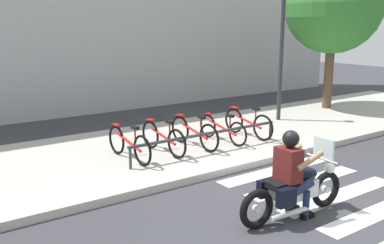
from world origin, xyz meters
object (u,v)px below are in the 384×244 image
at_px(bicycle_0, 129,144).
at_px(tree_near_rack, 334,5).
at_px(bicycle_1, 163,138).
at_px(bicycle_2, 194,132).
at_px(motorcycle, 294,190).
at_px(bicycle_3, 222,129).
at_px(bike_rack, 208,135).
at_px(bicycle_4, 248,123).
at_px(street_lamp, 282,42).
at_px(rider, 292,168).

height_order(bicycle_0, tree_near_rack, tree_near_rack).
relative_size(bicycle_1, bicycle_2, 0.97).
xyz_separation_m(motorcycle, tree_near_rack, (7.32, 5.09, 3.16)).
distance_m(bicycle_0, bicycle_3, 2.54).
bearing_deg(bike_rack, bicycle_0, 161.90).
height_order(bicycle_4, tree_near_rack, tree_near_rack).
distance_m(bicycle_1, tree_near_rack, 8.22).
relative_size(street_lamp, tree_near_rack, 0.77).
xyz_separation_m(bicycle_0, bicycle_2, (1.69, -0.00, 0.00)).
relative_size(motorcycle, bike_rack, 0.53).
bearing_deg(bicycle_2, rider, -101.69).
bearing_deg(tree_near_rack, bicycle_1, -169.48).
relative_size(motorcycle, street_lamp, 0.52).
height_order(bike_rack, tree_near_rack, tree_near_rack).
bearing_deg(street_lamp, bicycle_1, -168.11).
bearing_deg(bicycle_2, tree_near_rack, 11.82).
bearing_deg(bike_rack, rider, -103.69).
relative_size(bicycle_0, street_lamp, 0.42).
xyz_separation_m(motorcycle, bicycle_0, (-1.01, 3.70, 0.05)).
relative_size(bicycle_0, bicycle_2, 0.99).
xyz_separation_m(bike_rack, street_lamp, (3.85, 1.54, 1.91)).
xyz_separation_m(bicycle_0, tree_near_rack, (8.33, 1.39, 3.11)).
bearing_deg(bicycle_3, motorcycle, -112.49).
bearing_deg(bike_rack, bicycle_1, 146.84).
distance_m(motorcycle, rider, 0.37).
xyz_separation_m(rider, bicycle_3, (1.61, 3.70, -0.33)).
height_order(bicycle_1, bicycle_2, bicycle_2).
bearing_deg(bike_rack, bicycle_2, 90.03).
height_order(bicycle_3, tree_near_rack, tree_near_rack).
distance_m(rider, bicycle_4, 4.45).
height_order(motorcycle, street_lamp, street_lamp).
bearing_deg(bicycle_0, bicycle_1, -0.02).
bearing_deg(tree_near_rack, street_lamp, -171.83).
bearing_deg(bicycle_1, motorcycle, -87.51).
bearing_deg(bike_rack, tree_near_rack, 16.32).
xyz_separation_m(bicycle_1, bike_rack, (0.85, -0.55, 0.06)).
xyz_separation_m(bicycle_1, bicycle_4, (2.54, -0.00, 0.00)).
bearing_deg(tree_near_rack, motorcycle, -145.18).
bearing_deg(bicycle_1, rider, -88.71).
relative_size(bicycle_2, tree_near_rack, 0.33).
distance_m(motorcycle, bicycle_3, 4.01).
xyz_separation_m(bicycle_1, tree_near_rack, (7.48, 1.39, 3.11)).
bearing_deg(bicycle_0, bicycle_3, 0.03).
distance_m(bicycle_1, bicycle_3, 1.69).
relative_size(bicycle_0, bicycle_1, 1.02).
bearing_deg(street_lamp, bicycle_4, -155.33).
bearing_deg(tree_near_rack, rider, -145.51).
relative_size(bicycle_0, bicycle_3, 1.02).
bearing_deg(rider, bicycle_3, 66.44).
distance_m(motorcycle, bicycle_1, 3.71).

